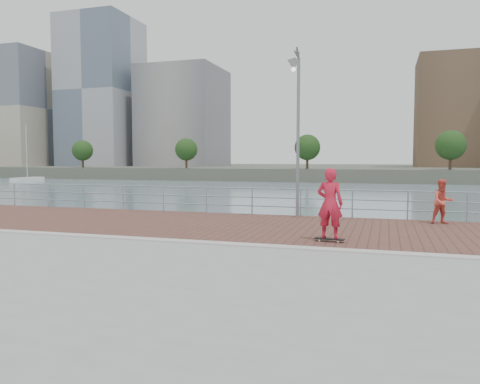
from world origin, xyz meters
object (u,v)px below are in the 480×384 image
(guardrail, at_px, (276,199))
(skateboarder, at_px, (330,203))
(bystander, at_px, (443,202))
(street_lamp, at_px, (296,103))

(guardrail, height_order, skateboarder, skateboarder)
(guardrail, distance_m, skateboarder, 6.41)
(guardrail, relative_size, skateboarder, 19.77)
(bystander, bearing_deg, guardrail, 155.26)
(bystander, bearing_deg, street_lamp, 164.10)
(skateboarder, distance_m, bystander, 5.93)
(guardrail, height_order, bystander, bystander)
(street_lamp, relative_size, skateboarder, 3.18)
(street_lamp, bearing_deg, skateboarder, -68.71)
(skateboarder, bearing_deg, street_lamp, -61.79)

